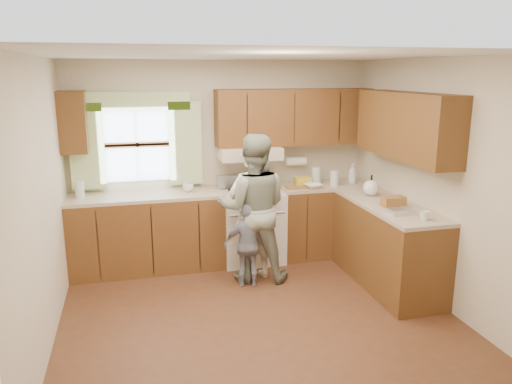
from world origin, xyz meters
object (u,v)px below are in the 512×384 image
object	(u,v)px
woman_left	(252,213)
child	(249,245)
woman_right	(253,208)
stove	(251,225)

from	to	relation	value
woman_left	child	xyz separation A→B (m)	(-0.08, -0.18, -0.32)
woman_left	woman_right	bearing A→B (deg)	165.01
woman_left	child	bearing A→B (deg)	50.83
woman_right	child	bearing A→B (deg)	76.21
stove	child	size ratio (longest dim) A/B	1.12
child	woman_left	bearing A→B (deg)	-104.74
woman_left	stove	bearing A→B (deg)	-118.05
stove	woman_right	bearing A→B (deg)	-101.39
woman_right	woman_left	bearing A→B (deg)	14.95
woman_right	child	xyz separation A→B (m)	(-0.10, -0.18, -0.37)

